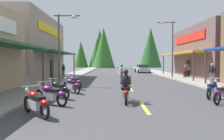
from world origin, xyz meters
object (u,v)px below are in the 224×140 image
(motorcycle_parked_left_3, at_px, (71,85))
(pedestrian_by_shop, at_px, (188,70))
(rider_cruising_lead, at_px, (126,89))
(rider_cruising_trailing, at_px, (122,73))
(streetlamp_left, at_px, (63,39))
(motorcycle_parked_left_4, at_px, (74,82))
(motorcycle_parked_left_1, at_px, (50,94))
(motorcycle_parked_left_0, at_px, (36,102))
(pedestrian_browsing, at_px, (64,70))
(motorcycle_parked_right_3, at_px, (212,89))
(pedestrian_strolling, at_px, (212,72))
(pedestrian_waiting, at_px, (185,71))
(streetlamp_right, at_px, (170,42))
(parked_car_curbside, at_px, (142,69))
(motorcycle_parked_left_2, at_px, (58,89))

(motorcycle_parked_left_3, bearing_deg, pedestrian_by_shop, -79.23)
(rider_cruising_lead, height_order, rider_cruising_trailing, same)
(streetlamp_left, distance_m, motorcycle_parked_left_4, 4.30)
(streetlamp_left, xyz_separation_m, motorcycle_parked_left_1, (1.18, -8.33, -3.29))
(motorcycle_parked_left_1, bearing_deg, motorcycle_parked_left_0, 124.96)
(motorcycle_parked_left_1, bearing_deg, motorcycle_parked_left_3, -59.16)
(motorcycle_parked_left_0, relative_size, pedestrian_browsing, 1.01)
(motorcycle_parked_left_0, bearing_deg, motorcycle_parked_left_3, -43.79)
(motorcycle_parked_right_3, height_order, rider_cruising_lead, rider_cruising_lead)
(motorcycle_parked_left_0, relative_size, motorcycle_parked_left_3, 0.94)
(streetlamp_left, relative_size, motorcycle_parked_left_0, 3.42)
(motorcycle_parked_left_0, relative_size, pedestrian_by_shop, 1.01)
(pedestrian_strolling, bearing_deg, motorcycle_parked_left_3, -24.82)
(motorcycle_parked_left_3, relative_size, pedestrian_by_shop, 1.07)
(motorcycle_parked_right_3, distance_m, motorcycle_parked_left_3, 8.08)
(motorcycle_parked_left_3, bearing_deg, rider_cruising_lead, -172.06)
(rider_cruising_trailing, bearing_deg, pedestrian_waiting, -82.46)
(rider_cruising_trailing, bearing_deg, motorcycle_parked_right_3, -159.24)
(motorcycle_parked_left_0, xyz_separation_m, rider_cruising_lead, (3.39, 2.62, 0.17))
(motorcycle_parked_left_4, bearing_deg, streetlamp_left, -10.57)
(motorcycle_parked_left_0, relative_size, pedestrian_strolling, 0.93)
(streetlamp_right, height_order, motorcycle_parked_left_0, streetlamp_right)
(motorcycle_parked_left_3, relative_size, parked_car_curbside, 0.40)
(streetlamp_left, bearing_deg, motorcycle_parked_left_1, -81.95)
(streetlamp_right, bearing_deg, motorcycle_parked_left_4, -133.73)
(rider_cruising_trailing, relative_size, pedestrian_browsing, 1.29)
(motorcycle_parked_left_4, bearing_deg, rider_cruising_trailing, -60.01)
(rider_cruising_lead, xyz_separation_m, pedestrian_browsing, (-6.08, 14.85, 0.30))
(streetlamp_right, height_order, motorcycle_parked_right_3, streetlamp_right)
(streetlamp_right, distance_m, motorcycle_parked_left_1, 18.59)
(motorcycle_parked_right_3, relative_size, motorcycle_parked_left_4, 1.00)
(motorcycle_parked_left_2, bearing_deg, motorcycle_parked_right_3, -134.25)
(motorcycle_parked_right_3, xyz_separation_m, pedestrian_by_shop, (3.60, 14.40, 0.47))
(motorcycle_parked_left_0, bearing_deg, motorcycle_parked_left_1, -41.06)
(rider_cruising_lead, bearing_deg, streetlamp_right, -18.43)
(motorcycle_parked_left_1, xyz_separation_m, rider_cruising_lead, (3.40, 0.67, 0.17))
(streetlamp_left, distance_m, motorcycle_parked_left_0, 10.86)
(streetlamp_right, distance_m, motorcycle_parked_left_2, 17.14)
(motorcycle_parked_left_2, bearing_deg, streetlamp_right, -79.95)
(motorcycle_parked_right_3, xyz_separation_m, rider_cruising_trailing, (-4.23, 13.06, 0.17))
(motorcycle_parked_left_2, relative_size, pedestrian_browsing, 0.96)
(motorcycle_parked_left_2, height_order, rider_cruising_trailing, rider_cruising_trailing)
(pedestrian_browsing, bearing_deg, pedestrian_waiting, -162.15)
(streetlamp_left, relative_size, rider_cruising_trailing, 2.68)
(streetlamp_right, relative_size, motorcycle_parked_left_4, 3.66)
(streetlamp_left, distance_m, motorcycle_parked_right_3, 11.73)
(motorcycle_parked_left_1, xyz_separation_m, pedestrian_browsing, (-2.68, 15.52, 0.47))
(motorcycle_parked_left_0, xyz_separation_m, rider_cruising_trailing, (3.89, 17.01, 0.17))
(streetlamp_left, height_order, streetlamp_right, streetlamp_right)
(streetlamp_right, bearing_deg, motorcycle_parked_right_3, -95.30)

